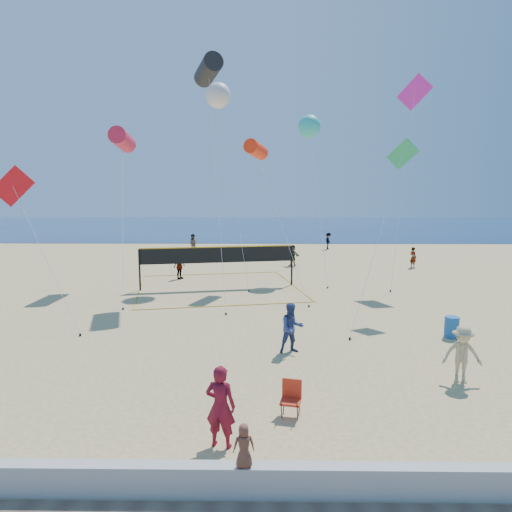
{
  "coord_description": "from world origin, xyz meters",
  "views": [
    {
      "loc": [
        -0.04,
        -10.49,
        5.41
      ],
      "look_at": [
        -0.21,
        2.0,
        3.65
      ],
      "focal_mm": 32.0,
      "sensor_mm": 36.0,
      "label": 1
    }
  ],
  "objects_px": {
    "woman": "(221,406)",
    "camp_chair": "(291,396)",
    "volleyball_net": "(218,260)",
    "trash_barrel": "(452,327)"
  },
  "relations": [
    {
      "from": "volleyball_net",
      "to": "woman",
      "type": "bearing_deg",
      "value": -95.4
    },
    {
      "from": "woman",
      "to": "trash_barrel",
      "type": "xyz_separation_m",
      "value": [
        7.98,
        7.5,
        -0.51
      ]
    },
    {
      "from": "trash_barrel",
      "to": "camp_chair",
      "type": "bearing_deg",
      "value": -136.2
    },
    {
      "from": "woman",
      "to": "trash_barrel",
      "type": "relative_size",
      "value": 2.29
    },
    {
      "from": "camp_chair",
      "to": "trash_barrel",
      "type": "bearing_deg",
      "value": 55.86
    },
    {
      "from": "woman",
      "to": "camp_chair",
      "type": "bearing_deg",
      "value": -125.78
    },
    {
      "from": "trash_barrel",
      "to": "volleyball_net",
      "type": "height_order",
      "value": "volleyball_net"
    },
    {
      "from": "camp_chair",
      "to": "volleyball_net",
      "type": "bearing_deg",
      "value": 114.21
    },
    {
      "from": "trash_barrel",
      "to": "volleyball_net",
      "type": "relative_size",
      "value": 0.08
    },
    {
      "from": "camp_chair",
      "to": "trash_barrel",
      "type": "distance_m",
      "value": 8.85
    }
  ]
}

